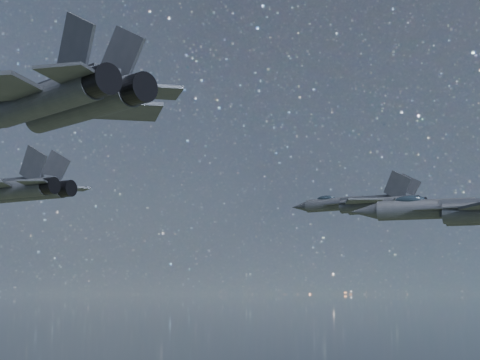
% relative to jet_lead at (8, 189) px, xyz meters
% --- Properties ---
extents(jet_lead, '(17.08, 11.77, 4.29)m').
position_rel_jet_lead_xyz_m(jet_lead, '(0.00, 0.00, 0.00)').
color(jet_lead, '#2F333B').
extents(jet_left, '(16.77, 11.42, 4.21)m').
position_rel_jet_lead_xyz_m(jet_left, '(24.65, 29.58, 0.83)').
color(jet_left, '#2F333B').
extents(jet_right, '(19.30, 12.64, 4.98)m').
position_rel_jet_lead_xyz_m(jet_right, '(17.02, -18.97, 1.80)').
color(jet_right, '#2F333B').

